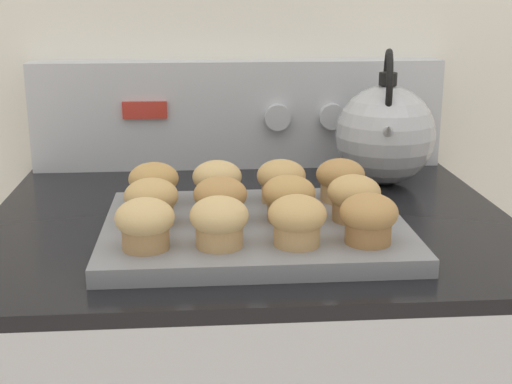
# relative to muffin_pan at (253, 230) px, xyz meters

# --- Properties ---
(wall_back) EXTENTS (8.00, 0.05, 2.40)m
(wall_back) POSITION_rel_muffin_pan_xyz_m (0.00, 0.44, 0.27)
(wall_back) COLOR silver
(wall_back) RESTS_ON ground_plane
(control_panel) EXTENTS (0.72, 0.07, 0.19)m
(control_panel) POSITION_rel_muffin_pan_xyz_m (0.00, 0.38, 0.08)
(control_panel) COLOR #B7BABF
(control_panel) RESTS_ON stove_range
(muffin_pan) EXTENTS (0.39, 0.30, 0.02)m
(muffin_pan) POSITION_rel_muffin_pan_xyz_m (0.00, 0.00, 0.00)
(muffin_pan) COLOR slate
(muffin_pan) RESTS_ON stove_range
(muffin_r0_c0) EXTENTS (0.07, 0.07, 0.06)m
(muffin_r0_c0) POSITION_rel_muffin_pan_xyz_m (-0.13, -0.09, 0.04)
(muffin_r0_c0) COLOR #A37A4C
(muffin_r0_c0) RESTS_ON muffin_pan
(muffin_r0_c1) EXTENTS (0.07, 0.07, 0.06)m
(muffin_r0_c1) POSITION_rel_muffin_pan_xyz_m (-0.05, -0.09, 0.04)
(muffin_r0_c1) COLOR tan
(muffin_r0_c1) RESTS_ON muffin_pan
(muffin_r0_c2) EXTENTS (0.07, 0.07, 0.06)m
(muffin_r0_c2) POSITION_rel_muffin_pan_xyz_m (0.04, -0.09, 0.04)
(muffin_r0_c2) COLOR tan
(muffin_r0_c2) RESTS_ON muffin_pan
(muffin_r0_c3) EXTENTS (0.07, 0.07, 0.06)m
(muffin_r0_c3) POSITION_rel_muffin_pan_xyz_m (0.13, -0.09, 0.04)
(muffin_r0_c3) COLOR olive
(muffin_r0_c3) RESTS_ON muffin_pan
(muffin_r1_c0) EXTENTS (0.07, 0.07, 0.06)m
(muffin_r1_c0) POSITION_rel_muffin_pan_xyz_m (-0.13, 0.00, 0.04)
(muffin_r1_c0) COLOR tan
(muffin_r1_c0) RESTS_ON muffin_pan
(muffin_r1_c1) EXTENTS (0.07, 0.07, 0.06)m
(muffin_r1_c1) POSITION_rel_muffin_pan_xyz_m (-0.04, 0.00, 0.04)
(muffin_r1_c1) COLOR olive
(muffin_r1_c1) RESTS_ON muffin_pan
(muffin_r1_c2) EXTENTS (0.07, 0.07, 0.06)m
(muffin_r1_c2) POSITION_rel_muffin_pan_xyz_m (0.05, 0.00, 0.04)
(muffin_r1_c2) COLOR #A37A4C
(muffin_r1_c2) RESTS_ON muffin_pan
(muffin_r1_c3) EXTENTS (0.07, 0.07, 0.06)m
(muffin_r1_c3) POSITION_rel_muffin_pan_xyz_m (0.13, -0.00, 0.04)
(muffin_r1_c3) COLOR #A37A4C
(muffin_r1_c3) RESTS_ON muffin_pan
(muffin_r2_c0) EXTENTS (0.07, 0.07, 0.06)m
(muffin_r2_c0) POSITION_rel_muffin_pan_xyz_m (-0.13, 0.08, 0.04)
(muffin_r2_c0) COLOR tan
(muffin_r2_c0) RESTS_ON muffin_pan
(muffin_r2_c1) EXTENTS (0.07, 0.07, 0.06)m
(muffin_r2_c1) POSITION_rel_muffin_pan_xyz_m (-0.04, 0.09, 0.04)
(muffin_r2_c1) COLOR olive
(muffin_r2_c1) RESTS_ON muffin_pan
(muffin_r2_c2) EXTENTS (0.07, 0.07, 0.06)m
(muffin_r2_c2) POSITION_rel_muffin_pan_xyz_m (0.05, 0.09, 0.04)
(muffin_r2_c2) COLOR tan
(muffin_r2_c2) RESTS_ON muffin_pan
(muffin_r2_c3) EXTENTS (0.07, 0.07, 0.06)m
(muffin_r2_c3) POSITION_rel_muffin_pan_xyz_m (0.13, 0.09, 0.04)
(muffin_r2_c3) COLOR tan
(muffin_r2_c3) RESTS_ON muffin_pan
(tea_kettle) EXTENTS (0.16, 0.19, 0.22)m
(tea_kettle) POSITION_rel_muffin_pan_xyz_m (0.23, 0.25, 0.07)
(tea_kettle) COLOR #ADAFB5
(tea_kettle) RESTS_ON stove_range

